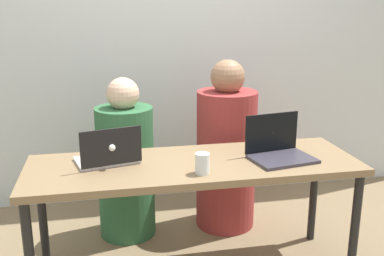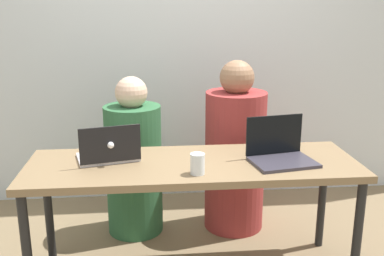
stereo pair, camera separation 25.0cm
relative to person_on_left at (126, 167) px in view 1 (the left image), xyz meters
The scene contains 7 objects.
back_wall 1.12m from the person_on_left, 61.48° to the left, with size 4.78×0.10×2.65m, color silver.
desk 0.70m from the person_on_left, 59.20° to the right, with size 1.84×0.61×0.71m.
person_on_left is the anchor object (origin of this frame).
person_on_right 0.70m from the person_on_left, ahead, with size 0.44×0.44×1.20m.
laptop_back_left 0.60m from the person_on_left, 102.30° to the right, with size 0.38×0.30×0.22m.
laptop_front_right 1.07m from the person_on_left, 36.52° to the right, with size 0.38×0.31×0.24m.
water_glass_center 0.89m from the person_on_left, 65.06° to the right, with size 0.08×0.08×0.11m.
Camera 1 is at (-0.47, -2.30, 1.55)m, focal length 42.00 mm.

